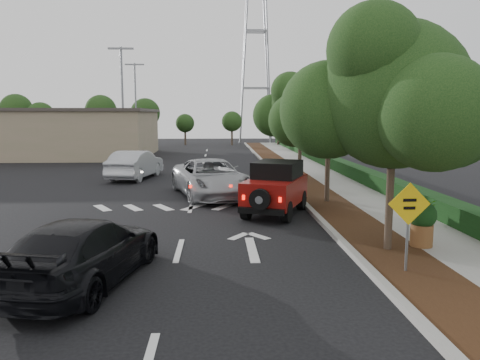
{
  "coord_description": "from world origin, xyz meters",
  "views": [
    {
      "loc": [
        1.06,
        -12.43,
        3.68
      ],
      "look_at": [
        1.82,
        3.0,
        1.51
      ],
      "focal_mm": 35.0,
      "sensor_mm": 36.0,
      "label": 1
    }
  ],
  "objects": [
    {
      "name": "terracotta_planter",
      "position": [
        6.6,
        -0.31,
        0.88
      ],
      "size": [
        0.75,
        0.75,
        1.3
      ],
      "rotation": [
        0.0,
        0.0,
        0.07
      ],
      "color": "brown",
      "rests_on": "ground"
    },
    {
      "name": "black_suv_oncoming",
      "position": [
        -1.86,
        -2.4,
        0.73
      ],
      "size": [
        3.03,
        5.31,
        1.45
      ],
      "primitive_type": "imported",
      "rotation": [
        0.0,
        0.0,
        2.93
      ],
      "color": "black",
      "rests_on": "ground"
    },
    {
      "name": "street_tree_mid",
      "position": [
        5.6,
        6.5,
        0.0
      ],
      "size": [
        3.2,
        3.2,
        5.32
      ],
      "primitive_type": null,
      "color": "black",
      "rests_on": "ground"
    },
    {
      "name": "ground",
      "position": [
        0.0,
        0.0,
        0.0
      ],
      "size": [
        120.0,
        120.0,
        0.0
      ],
      "primitive_type": "plane",
      "color": "black",
      "rests_on": "ground"
    },
    {
      "name": "light_pole_a",
      "position": [
        -6.5,
        26.0,
        0.0
      ],
      "size": [
        2.0,
        0.22,
        9.0
      ],
      "primitive_type": null,
      "color": "slate",
      "rests_on": "ground"
    },
    {
      "name": "light_pole_b",
      "position": [
        -7.5,
        38.0,
        0.0
      ],
      "size": [
        2.0,
        0.22,
        9.0
      ],
      "primitive_type": null,
      "color": "slate",
      "rests_on": "ground"
    },
    {
      "name": "planting_strip",
      "position": [
        5.6,
        12.0,
        0.06
      ],
      "size": [
        1.8,
        70.0,
        0.12
      ],
      "primitive_type": "cube",
      "color": "black",
      "rests_on": "ground"
    },
    {
      "name": "silver_sedan_oncoming",
      "position": [
        -3.66,
        14.66,
        0.82
      ],
      "size": [
        2.7,
        5.21,
        1.63
      ],
      "primitive_type": "imported",
      "rotation": [
        0.0,
        0.0,
        2.94
      ],
      "color": "#B0B2B8",
      "rests_on": "ground"
    },
    {
      "name": "street_tree_near",
      "position": [
        5.6,
        -0.5,
        0.0
      ],
      "size": [
        3.8,
        3.8,
        5.92
      ],
      "primitive_type": null,
      "color": "black",
      "rests_on": "ground"
    },
    {
      "name": "speed_hump_sign",
      "position": [
        5.38,
        -2.28,
        1.43
      ],
      "size": [
        0.97,
        0.08,
        2.06
      ],
      "rotation": [
        0.0,
        0.0,
        0.0
      ],
      "color": "slate",
      "rests_on": "ground"
    },
    {
      "name": "street_tree_far",
      "position": [
        5.6,
        13.0,
        0.0
      ],
      "size": [
        3.4,
        3.4,
        5.62
      ],
      "primitive_type": null,
      "color": "black",
      "rests_on": "ground"
    },
    {
      "name": "red_jeep",
      "position": [
        3.27,
        4.7,
        0.99
      ],
      "size": [
        2.9,
        4.0,
        1.95
      ],
      "rotation": [
        0.0,
        0.0,
        -0.39
      ],
      "color": "black",
      "rests_on": "ground"
    },
    {
      "name": "sidewalk",
      "position": [
        7.5,
        12.0,
        0.06
      ],
      "size": [
        2.0,
        70.0,
        0.12
      ],
      "primitive_type": "cube",
      "color": "gray",
      "rests_on": "ground"
    },
    {
      "name": "commercial_building",
      "position": [
        -16.0,
        30.0,
        2.0
      ],
      "size": [
        22.0,
        12.0,
        4.0
      ],
      "primitive_type": "cube",
      "color": "gray",
      "rests_on": "ground"
    },
    {
      "name": "parked_suv",
      "position": [
        -7.32,
        26.17,
        0.82
      ],
      "size": [
        4.84,
        1.97,
        1.64
      ],
      "primitive_type": "imported",
      "rotation": [
        0.0,
        0.0,
        1.56
      ],
      "color": "#94979B",
      "rests_on": "ground"
    },
    {
      "name": "hedge",
      "position": [
        8.9,
        12.0,
        0.4
      ],
      "size": [
        0.8,
        70.0,
        0.8
      ],
      "primitive_type": "cube",
      "color": "black",
      "rests_on": "ground"
    },
    {
      "name": "silver_suv_ahead",
      "position": [
        0.79,
        8.54,
        0.83
      ],
      "size": [
        4.19,
        6.5,
        1.67
      ],
      "primitive_type": "imported",
      "rotation": [
        0.0,
        0.0,
        0.26
      ],
      "color": "#A0A2A7",
      "rests_on": "ground"
    },
    {
      "name": "curb",
      "position": [
        4.6,
        12.0,
        0.07
      ],
      "size": [
        0.2,
        70.0,
        0.15
      ],
      "primitive_type": "cube",
      "color": "#9E9B93",
      "rests_on": "ground"
    },
    {
      "name": "transmission_tower",
      "position": [
        6.0,
        48.0,
        0.0
      ],
      "size": [
        7.0,
        4.0,
        28.0
      ],
      "primitive_type": null,
      "color": "slate",
      "rests_on": "ground"
    }
  ]
}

